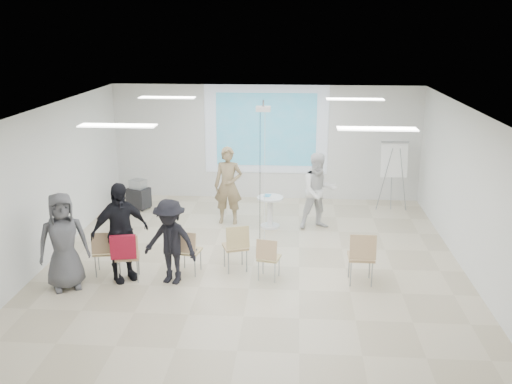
# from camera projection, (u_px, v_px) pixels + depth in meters

# --- Properties ---
(floor) EXTENTS (8.00, 9.00, 0.10)m
(floor) POSITION_uv_depth(u_px,v_px,m) (253.00, 268.00, 11.03)
(floor) COLOR beige
(floor) RESTS_ON ground
(ceiling) EXTENTS (8.00, 9.00, 0.10)m
(ceiling) POSITION_uv_depth(u_px,v_px,m) (253.00, 108.00, 10.15)
(ceiling) COLOR white
(ceiling) RESTS_ON wall_back
(wall_back) EXTENTS (8.00, 0.10, 3.00)m
(wall_back) POSITION_uv_depth(u_px,v_px,m) (266.00, 142.00, 14.94)
(wall_back) COLOR silver
(wall_back) RESTS_ON floor
(wall_left) EXTENTS (0.10, 9.00, 3.00)m
(wall_left) POSITION_uv_depth(u_px,v_px,m) (42.00, 187.00, 10.87)
(wall_left) COLOR silver
(wall_left) RESTS_ON floor
(wall_right) EXTENTS (0.10, 9.00, 3.00)m
(wall_right) POSITION_uv_depth(u_px,v_px,m) (476.00, 196.00, 10.31)
(wall_right) COLOR silver
(wall_right) RESTS_ON floor
(projection_halo) EXTENTS (3.20, 0.01, 2.30)m
(projection_halo) POSITION_uv_depth(u_px,v_px,m) (266.00, 130.00, 14.78)
(projection_halo) COLOR silver
(projection_halo) RESTS_ON wall_back
(projection_image) EXTENTS (2.60, 0.01, 1.90)m
(projection_image) POSITION_uv_depth(u_px,v_px,m) (266.00, 130.00, 14.77)
(projection_image) COLOR teal
(projection_image) RESTS_ON wall_back
(pedestal_table) EXTENTS (0.68, 0.68, 0.75)m
(pedestal_table) POSITION_uv_depth(u_px,v_px,m) (270.00, 210.00, 12.99)
(pedestal_table) COLOR silver
(pedestal_table) RESTS_ON floor
(player_left) EXTENTS (0.77, 0.54, 2.05)m
(player_left) POSITION_uv_depth(u_px,v_px,m) (228.00, 181.00, 13.11)
(player_left) COLOR #907B58
(player_left) RESTS_ON floor
(player_right) EXTENTS (1.11, 0.98, 1.93)m
(player_right) POSITION_uv_depth(u_px,v_px,m) (319.00, 187.00, 12.79)
(player_right) COLOR white
(player_right) RESTS_ON floor
(controller_left) EXTENTS (0.04, 0.11, 0.04)m
(controller_left) POSITION_uv_depth(u_px,v_px,m) (237.00, 164.00, 13.25)
(controller_left) COLOR silver
(controller_left) RESTS_ON player_left
(controller_right) EXTENTS (0.07, 0.13, 0.04)m
(controller_right) POSITION_uv_depth(u_px,v_px,m) (311.00, 170.00, 12.95)
(controller_right) COLOR silver
(controller_right) RESTS_ON player_right
(chair_far_left) EXTENTS (0.48, 0.50, 0.87)m
(chair_far_left) POSITION_uv_depth(u_px,v_px,m) (104.00, 249.00, 10.47)
(chair_far_left) COLOR tan
(chair_far_left) RESTS_ON floor
(chair_left_mid) EXTENTS (0.51, 0.54, 0.91)m
(chair_left_mid) POSITION_uv_depth(u_px,v_px,m) (127.00, 254.00, 10.21)
(chair_left_mid) COLOR tan
(chair_left_mid) RESTS_ON floor
(chair_left_inner) EXTENTS (0.47, 0.50, 0.87)m
(chair_left_inner) POSITION_uv_depth(u_px,v_px,m) (188.00, 248.00, 10.51)
(chair_left_inner) COLOR tan
(chair_left_inner) RESTS_ON floor
(chair_center) EXTENTS (0.56, 0.58, 0.93)m
(chair_center) POSITION_uv_depth(u_px,v_px,m) (236.00, 244.00, 10.63)
(chair_center) COLOR tan
(chair_center) RESTS_ON floor
(chair_right_inner) EXTENTS (0.46, 0.48, 0.81)m
(chair_right_inner) POSITION_uv_depth(u_px,v_px,m) (268.00, 255.00, 10.27)
(chair_right_inner) COLOR tan
(chair_right_inner) RESTS_ON floor
(chair_right_far) EXTENTS (0.46, 0.50, 0.99)m
(chair_right_far) POSITION_uv_depth(u_px,v_px,m) (362.00, 254.00, 10.07)
(chair_right_far) COLOR tan
(chair_right_far) RESTS_ON floor
(red_jacket) EXTENTS (0.46, 0.19, 0.43)m
(red_jacket) POSITION_uv_depth(u_px,v_px,m) (123.00, 247.00, 10.02)
(red_jacket) COLOR maroon
(red_jacket) RESTS_ON chair_left_mid
(laptop) EXTENTS (0.35, 0.28, 0.03)m
(laptop) POSITION_uv_depth(u_px,v_px,m) (189.00, 249.00, 10.61)
(laptop) COLOR black
(laptop) RESTS_ON chair_left_inner
(audience_left) EXTENTS (1.41, 1.34, 2.10)m
(audience_left) POSITION_uv_depth(u_px,v_px,m) (119.00, 225.00, 10.14)
(audience_left) COLOR black
(audience_left) RESTS_ON floor
(audience_mid) EXTENTS (1.27, 0.92, 1.77)m
(audience_mid) POSITION_uv_depth(u_px,v_px,m) (170.00, 236.00, 10.07)
(audience_mid) COLOR black
(audience_mid) RESTS_ON floor
(audience_outer) EXTENTS (1.14, 1.00, 1.95)m
(audience_outer) POSITION_uv_depth(u_px,v_px,m) (63.00, 236.00, 9.84)
(audience_outer) COLOR #57575C
(audience_outer) RESTS_ON floor
(flipchart_easel) EXTENTS (0.76, 0.57, 1.76)m
(flipchart_easel) POSITION_uv_depth(u_px,v_px,m) (394.00, 160.00, 13.92)
(flipchart_easel) COLOR gray
(flipchart_easel) RESTS_ON floor
(av_cart) EXTENTS (0.62, 0.56, 0.75)m
(av_cart) POSITION_uv_depth(u_px,v_px,m) (139.00, 195.00, 14.33)
(av_cart) COLOR black
(av_cart) RESTS_ON floor
(ceiling_projector) EXTENTS (0.30, 0.25, 3.00)m
(ceiling_projector) POSITION_uv_depth(u_px,v_px,m) (263.00, 115.00, 11.67)
(ceiling_projector) COLOR white
(ceiling_projector) RESTS_ON ceiling
(fluor_panel_nw) EXTENTS (1.20, 0.30, 0.02)m
(fluor_panel_nw) POSITION_uv_depth(u_px,v_px,m) (167.00, 98.00, 12.22)
(fluor_panel_nw) COLOR white
(fluor_panel_nw) RESTS_ON ceiling
(fluor_panel_ne) EXTENTS (1.20, 0.30, 0.02)m
(fluor_panel_ne) POSITION_uv_depth(u_px,v_px,m) (355.00, 99.00, 11.95)
(fluor_panel_ne) COLOR white
(fluor_panel_ne) RESTS_ON ceiling
(fluor_panel_sw) EXTENTS (1.20, 0.30, 0.02)m
(fluor_panel_sw) POSITION_uv_depth(u_px,v_px,m) (118.00, 126.00, 8.88)
(fluor_panel_sw) COLOR white
(fluor_panel_sw) RESTS_ON ceiling
(fluor_panel_se) EXTENTS (1.20, 0.30, 0.02)m
(fluor_panel_se) POSITION_uv_depth(u_px,v_px,m) (377.00, 129.00, 8.60)
(fluor_panel_se) COLOR white
(fluor_panel_se) RESTS_ON ceiling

